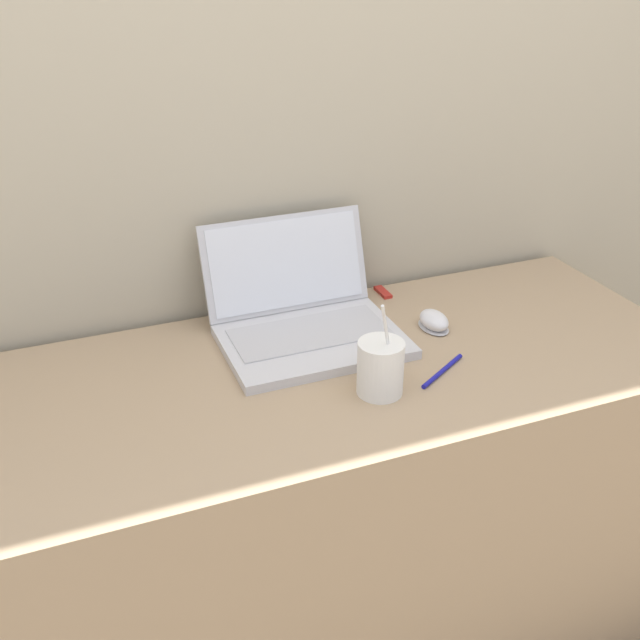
% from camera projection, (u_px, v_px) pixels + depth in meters
% --- Properties ---
extents(wall_back, '(7.00, 0.04, 2.50)m').
position_uv_depth(wall_back, '(269.00, 63.00, 1.49)').
color(wall_back, '#BCB299').
rests_on(wall_back, ground_plane).
extents(desk, '(1.49, 0.60, 0.73)m').
position_uv_depth(desk, '(331.00, 511.00, 1.62)').
color(desk, tan).
rests_on(desk, ground_plane).
extents(laptop, '(0.36, 0.33, 0.22)m').
position_uv_depth(laptop, '(304.00, 315.00, 1.55)').
color(laptop, silver).
rests_on(laptop, desk).
extents(drink_cup, '(0.09, 0.09, 0.19)m').
position_uv_depth(drink_cup, '(381.00, 367.00, 1.35)').
color(drink_cup, white).
rests_on(drink_cup, desk).
extents(computer_mouse, '(0.06, 0.09, 0.04)m').
position_uv_depth(computer_mouse, '(434.00, 321.00, 1.58)').
color(computer_mouse, '#B2B2B7').
rests_on(computer_mouse, desk).
extents(usb_stick, '(0.02, 0.06, 0.01)m').
position_uv_depth(usb_stick, '(383.00, 292.00, 1.74)').
color(usb_stick, '#B2261E').
rests_on(usb_stick, desk).
extents(pen, '(0.13, 0.08, 0.01)m').
position_uv_depth(pen, '(442.00, 371.00, 1.43)').
color(pen, '#191999').
rests_on(pen, desk).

